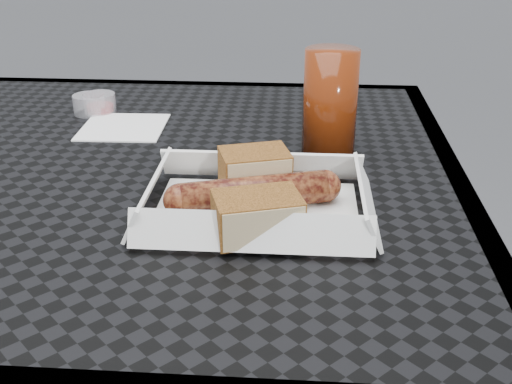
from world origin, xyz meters
TOP-DOWN VIEW (x-y plane):
  - patio_table at (0.00, 0.00)m, footprint 0.80×0.80m
  - food_tray at (0.15, -0.11)m, footprint 0.22×0.15m
  - bratwurst at (0.14, -0.11)m, footprint 0.19×0.08m
  - bread_near at (0.14, -0.06)m, footprint 0.09×0.07m
  - bread_far at (0.15, -0.17)m, footprint 0.10×0.08m
  - veg_garnish at (0.20, -0.16)m, footprint 0.03×0.03m
  - napkin at (-0.07, 0.14)m, footprint 0.12×0.12m
  - condiment_cup_sauce at (-0.12, 0.21)m, footprint 0.05×0.05m
  - condiment_cup_empty at (-0.14, 0.20)m, footprint 0.05×0.05m
  - drink_glass at (0.23, 0.07)m, footprint 0.07×0.07m

SIDE VIEW (x-z plane):
  - patio_table at x=0.00m, z-range 0.30..1.04m
  - napkin at x=-0.07m, z-range 0.74..0.75m
  - food_tray at x=0.15m, z-range 0.74..0.75m
  - veg_garnish at x=0.20m, z-range 0.75..0.75m
  - condiment_cup_sauce at x=-0.12m, z-range 0.74..0.78m
  - condiment_cup_empty at x=-0.14m, z-range 0.74..0.78m
  - bratwurst at x=0.14m, z-range 0.75..0.79m
  - bread_far at x=0.15m, z-range 0.75..0.79m
  - bread_near at x=0.14m, z-range 0.75..0.80m
  - drink_glass at x=0.23m, z-range 0.74..0.88m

